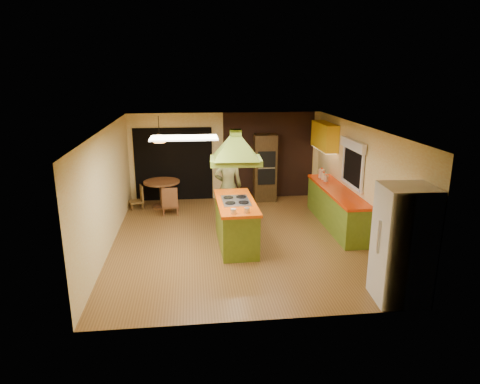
{
  "coord_description": "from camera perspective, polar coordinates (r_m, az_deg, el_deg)",
  "views": [
    {
      "loc": [
        -0.96,
        -8.87,
        3.66
      ],
      "look_at": [
        0.03,
        -0.18,
        1.15
      ],
      "focal_mm": 32.0,
      "sensor_mm": 36.0,
      "label": 1
    }
  ],
  "objects": [
    {
      "name": "nook_opening",
      "position": [
        12.39,
        -8.83,
        3.65
      ],
      "size": [
        2.2,
        0.03,
        2.1
      ],
      "primitive_type": "cube",
      "color": "black",
      "rests_on": "ground"
    },
    {
      "name": "kitchen_island",
      "position": [
        9.2,
        -0.55,
        -4.09
      ],
      "size": [
        0.83,
        1.99,
        1.0
      ],
      "rotation": [
        0.0,
        0.0,
        0.02
      ],
      "color": "olive",
      "rests_on": "ground"
    },
    {
      "name": "canister_medium",
      "position": [
        11.26,
        11.1,
        2.07
      ],
      "size": [
        0.16,
        0.16,
        0.17
      ],
      "primitive_type": "cylinder",
      "rotation": [
        0.0,
        0.0,
        0.36
      ],
      "color": "beige",
      "rests_on": "right_counter"
    },
    {
      "name": "wall_oven",
      "position": [
        12.29,
        3.33,
        3.28
      ],
      "size": [
        0.65,
        0.62,
        1.91
      ],
      "rotation": [
        0.0,
        0.0,
        -0.03
      ],
      "color": "#412D15",
      "rests_on": "ground"
    },
    {
      "name": "fluor_panel",
      "position": [
        7.76,
        -7.49,
        7.17
      ],
      "size": [
        1.2,
        0.6,
        0.03
      ],
      "primitive_type": "cube",
      "color": "white",
      "rests_on": "ceiling_plane"
    },
    {
      "name": "chair_left",
      "position": [
        11.93,
        -13.69,
        -0.71
      ],
      "size": [
        0.44,
        0.44,
        0.64
      ],
      "primitive_type": null,
      "rotation": [
        0.0,
        0.0,
        -1.29
      ],
      "color": "brown",
      "rests_on": "ground"
    },
    {
      "name": "chair_near",
      "position": [
        11.3,
        -9.26,
        -1.08
      ],
      "size": [
        0.42,
        0.42,
        0.76
      ],
      "primitive_type": null,
      "rotation": [
        0.0,
        0.0,
        3.13
      ],
      "color": "brown",
      "rests_on": "ground"
    },
    {
      "name": "brick_panel",
      "position": [
        12.53,
        3.83,
        4.88
      ],
      "size": [
        2.64,
        0.03,
        2.5
      ],
      "primitive_type": "cube",
      "color": "#381E14",
      "rests_on": "ground"
    },
    {
      "name": "pendant_lamp",
      "position": [
        11.62,
        -10.7,
        7.01
      ],
      "size": [
        0.38,
        0.38,
        0.21
      ],
      "primitive_type": "cone",
      "rotation": [
        0.0,
        0.0,
        0.21
      ],
      "color": "#FF9E3F",
      "rests_on": "ceiling_plane"
    },
    {
      "name": "upper_cabinets",
      "position": [
        11.74,
        11.2,
        7.33
      ],
      "size": [
        0.34,
        1.4,
        0.7
      ],
      "primitive_type": "cube",
      "color": "yellow",
      "rests_on": "room_walls"
    },
    {
      "name": "ceiling_plane",
      "position": [
        9.0,
        -0.29,
        8.6
      ],
      "size": [
        6.5,
        6.5,
        0.0
      ],
      "primitive_type": "plane",
      "rotation": [
        3.14,
        0.0,
        0.0
      ],
      "color": "silver",
      "rests_on": "room_walls"
    },
    {
      "name": "ground",
      "position": [
        9.64,
        -0.27,
        -6.3
      ],
      "size": [
        6.5,
        6.5,
        0.0
      ],
      "primitive_type": "plane",
      "color": "brown",
      "rests_on": "ground"
    },
    {
      "name": "right_counter",
      "position": [
        10.56,
        12.71,
        -2.02
      ],
      "size": [
        0.62,
        3.05,
        0.92
      ],
      "color": "olive",
      "rests_on": "ground"
    },
    {
      "name": "refrigerator",
      "position": [
        7.35,
        20.9,
        -6.56
      ],
      "size": [
        0.85,
        0.81,
        1.94
      ],
      "primitive_type": "cube",
      "rotation": [
        0.0,
        0.0,
        -0.07
      ],
      "color": "silver",
      "rests_on": "ground"
    },
    {
      "name": "canister_small",
      "position": [
        11.08,
        11.4,
        1.78
      ],
      "size": [
        0.15,
        0.15,
        0.16
      ],
      "primitive_type": "cylinder",
      "rotation": [
        0.0,
        0.0,
        0.34
      ],
      "color": "beige",
      "rests_on": "right_counter"
    },
    {
      "name": "man",
      "position": [
        10.33,
        -1.6,
        0.73
      ],
      "size": [
        0.7,
        0.47,
        1.88
      ],
      "primitive_type": "imported",
      "rotation": [
        0.0,
        0.0,
        3.18
      ],
      "color": "brown",
      "rests_on": "ground"
    },
    {
      "name": "canister_large",
      "position": [
        11.43,
        10.82,
        2.44
      ],
      "size": [
        0.16,
        0.16,
        0.23
      ],
      "primitive_type": "cylinder",
      "rotation": [
        0.0,
        0.0,
        -0.04
      ],
      "color": "beige",
      "rests_on": "right_counter"
    },
    {
      "name": "room_walls",
      "position": [
        9.24,
        -0.28,
        0.89
      ],
      "size": [
        5.5,
        6.5,
        6.5
      ],
      "color": "beige",
      "rests_on": "ground"
    },
    {
      "name": "dining_table",
      "position": [
        11.9,
        -10.36,
        0.42
      ],
      "size": [
        0.98,
        0.98,
        0.74
      ],
      "rotation": [
        0.0,
        0.0,
        0.23
      ],
      "color": "brown",
      "rests_on": "ground"
    },
    {
      "name": "range_hood",
      "position": [
        8.75,
        -0.58,
        6.74
      ],
      "size": [
        1.08,
        0.81,
        0.8
      ],
      "rotation": [
        0.0,
        0.0,
        -0.05
      ],
      "color": "#5E751D",
      "rests_on": "ceiling_plane"
    },
    {
      "name": "window_right",
      "position": [
        10.14,
        14.84,
        4.74
      ],
      "size": [
        0.12,
        1.35,
        1.06
      ],
      "color": "black",
      "rests_on": "room_walls"
    }
  ]
}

